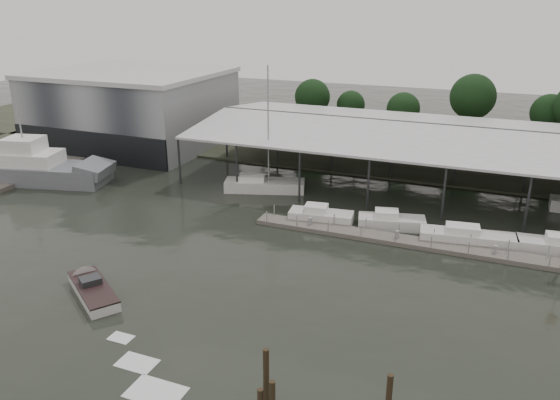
% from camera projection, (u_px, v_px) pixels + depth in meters
% --- Properties ---
extents(ground, '(200.00, 200.00, 0.00)m').
position_uv_depth(ground, '(199.00, 262.00, 43.96)').
color(ground, black).
rests_on(ground, ground).
extents(land_strip_far, '(140.00, 30.00, 0.30)m').
position_uv_depth(land_strip_far, '(343.00, 142.00, 80.39)').
color(land_strip_far, '#3C4131').
rests_on(land_strip_far, ground).
extents(land_strip_west, '(20.00, 40.00, 0.30)m').
position_uv_depth(land_strip_west, '(72.00, 136.00, 84.17)').
color(land_strip_west, '#3C4131').
rests_on(land_strip_west, ground).
extents(storage_warehouse, '(24.50, 20.50, 10.50)m').
position_uv_depth(storage_warehouse, '(133.00, 108.00, 78.06)').
color(storage_warehouse, gray).
rests_on(storage_warehouse, ground).
extents(covered_boat_shed, '(58.24, 24.00, 6.96)m').
position_uv_depth(covered_boat_shed, '(459.00, 132.00, 60.10)').
color(covered_boat_shed, silver).
rests_on(covered_boat_shed, ground).
extents(trawler_dock, '(3.00, 18.00, 0.50)m').
position_uv_depth(trawler_dock, '(43.00, 170.00, 66.68)').
color(trawler_dock, '#5F5A54').
rests_on(trawler_dock, ground).
extents(floating_dock, '(28.00, 2.00, 1.40)m').
position_uv_depth(floating_dock, '(408.00, 242.00, 47.24)').
color(floating_dock, '#5F5A54').
rests_on(floating_dock, ground).
extents(grey_trawler, '(17.88, 8.91, 8.84)m').
position_uv_depth(grey_trawler, '(36.00, 169.00, 62.83)').
color(grey_trawler, slate).
rests_on(grey_trawler, ground).
extents(white_sailboat, '(9.08, 5.19, 13.80)m').
position_uv_depth(white_sailboat, '(263.00, 185.00, 60.13)').
color(white_sailboat, silver).
rests_on(white_sailboat, ground).
extents(speedboat_underway, '(15.71, 11.25, 2.00)m').
position_uv_depth(speedboat_underway, '(91.00, 288.00, 39.33)').
color(speedboat_underway, silver).
rests_on(speedboat_underway, ground).
extents(moored_cruiser_0, '(6.24, 2.97, 1.70)m').
position_uv_depth(moored_cruiser_0, '(320.00, 216.00, 51.74)').
color(moored_cruiser_0, silver).
rests_on(moored_cruiser_0, ground).
extents(moored_cruiser_1, '(6.42, 3.55, 1.70)m').
position_uv_depth(moored_cruiser_1, '(391.00, 221.00, 50.46)').
color(moored_cruiser_1, silver).
rests_on(moored_cruiser_1, ground).
extents(moored_cruiser_2, '(8.25, 3.25, 1.70)m').
position_uv_depth(moored_cruiser_2, '(467.00, 237.00, 47.10)').
color(moored_cruiser_2, silver).
rests_on(moored_cruiser_2, ground).
extents(horizon_tree_line, '(69.19, 9.92, 9.87)m').
position_uv_depth(horizon_tree_line, '(545.00, 110.00, 74.40)').
color(horizon_tree_line, black).
rests_on(horizon_tree_line, ground).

